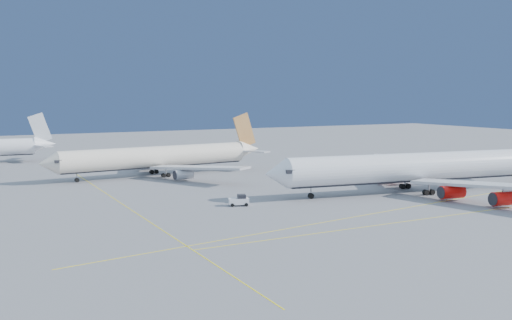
% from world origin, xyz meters
% --- Properties ---
extents(ground, '(500.00, 500.00, 0.00)m').
position_xyz_m(ground, '(0.00, 0.00, 0.00)').
color(ground, slate).
rests_on(ground, ground).
extents(taxiway_lines, '(118.86, 140.00, 0.02)m').
position_xyz_m(taxiway_lines, '(-14.71, 6.34, 0.01)').
color(taxiway_lines, yellow).
rests_on(taxiway_lines, ground).
extents(airliner_virgin, '(75.58, 67.30, 18.67)m').
position_xyz_m(airliner_virgin, '(24.71, 8.50, 5.63)').
color(airliner_virgin, white).
rests_on(airliner_virgin, ground).
extents(airliner_etihad, '(65.18, 59.99, 17.00)m').
position_xyz_m(airliner_etihad, '(-19.46, 62.15, 5.18)').
color(airliner_etihad, beige).
rests_on(airliner_etihad, ground).
extents(pushback_tug, '(4.45, 3.43, 2.27)m').
position_xyz_m(pushback_tug, '(-19.45, 12.75, 1.05)').
color(pushback_tug, white).
rests_on(pushback_tug, ground).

